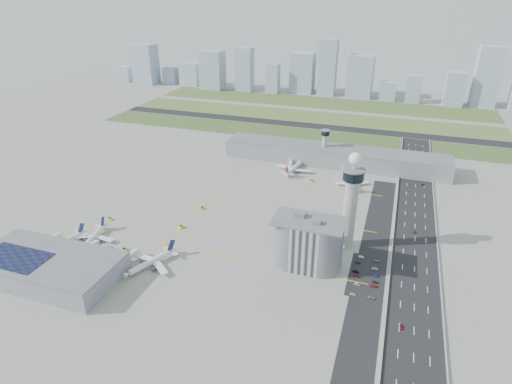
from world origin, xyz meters
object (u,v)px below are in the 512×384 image
(admin_building, at_px, (308,243))
(tug_0, at_px, (110,219))
(jet_bridge_far_1, at_px, (344,168))
(jet_bridge_near_1, at_px, (81,254))
(car_lot_3, at_px, (356,272))
(car_lot_1, at_px, (357,284))
(control_tower, at_px, (351,197))
(tug_2, at_px, (181,227))
(car_lot_2, at_px, (357,276))
(car_lot_10, at_px, (375,269))
(tug_1, at_px, (124,249))
(car_lot_11, at_px, (377,261))
(tug_3, at_px, (202,208))
(tug_5, at_px, (344,177))
(car_hw_0, at_px, (401,327))
(car_lot_6, at_px, (372,298))
(car_lot_9, at_px, (376,276))
(car_lot_5, at_px, (361,257))
(jet_bridge_far_0, at_px, (291,162))
(car_hw_1, at_px, (414,232))
(airplane_far_a, at_px, (295,165))
(airplane_near_c, at_px, (149,259))
(car_hw_2, at_px, (423,185))
(car_lot_7, at_px, (374,286))
(car_lot_4, at_px, (358,262))
(car_lot_0, at_px, (353,294))
(airplane_near_a, at_px, (62,240))
(jet_bridge_near_2, at_px, (122,263))
(secondary_tower, at_px, (325,143))
(airplane_near_b, at_px, (92,235))
(airplane_far_b, at_px, (352,180))
(tug_4, at_px, (312,180))
(car_lot_8, at_px, (375,282))
(jet_bridge_near_0, at_px, (42,246))
(car_hw_4, at_px, (407,159))

(admin_building, relative_size, tug_0, 12.55)
(jet_bridge_far_1, distance_m, tug_0, 207.92)
(jet_bridge_near_1, height_order, car_lot_3, jet_bridge_near_1)
(tug_0, xyz_separation_m, car_lot_1, (179.92, -18.46, -0.36))
(control_tower, height_order, tug_2, control_tower)
(tug_0, height_order, car_lot_2, tug_0)
(control_tower, xyz_separation_m, car_lot_10, (20.21, -22.00, -34.48))
(tug_1, xyz_separation_m, car_lot_2, (145.69, 20.34, -0.45))
(tug_2, distance_m, car_lot_11, 134.11)
(tug_3, xyz_separation_m, tug_5, (94.22, 93.50, 0.11))
(admin_building, height_order, car_hw_0, admin_building)
(car_lot_6, relative_size, car_lot_9, 1.28)
(tug_5, bearing_deg, car_lot_5, 130.46)
(jet_bridge_far_0, bearing_deg, car_hw_1, 40.24)
(airplane_far_a, bearing_deg, tug_0, 151.24)
(airplane_near_c, xyz_separation_m, tug_2, (-3.75, 47.08, -4.29))
(tug_1, height_order, car_hw_2, tug_1)
(car_lot_7, bearing_deg, jet_bridge_far_0, 26.97)
(car_lot_5, bearing_deg, car_lot_2, -177.41)
(jet_bridge_near_1, distance_m, car_lot_3, 169.75)
(admin_building, height_order, car_lot_4, admin_building)
(tug_3, xyz_separation_m, car_lot_0, (122.16, -65.07, -0.38))
(airplane_near_a, distance_m, car_hw_0, 212.47)
(airplane_near_a, relative_size, jet_bridge_near_2, 2.46)
(secondary_tower, xyz_separation_m, airplane_near_c, (-67.29, -205.08, -13.46))
(airplane_near_b, xyz_separation_m, car_lot_10, (180.79, 28.60, -4.37))
(car_lot_11, bearing_deg, tug_3, 68.05)
(control_tower, height_order, airplane_far_b, control_tower)
(jet_bridge_near_2, distance_m, car_lot_4, 143.91)
(airplane_far_a, xyz_separation_m, tug_4, (19.83, -18.24, -4.66))
(airplane_near_a, relative_size, car_lot_2, 8.58)
(admin_building, relative_size, car_lot_8, 11.26)
(tug_0, xyz_separation_m, tug_3, (56.43, 37.16, -0.05))
(car_lot_4, bearing_deg, jet_bridge_near_1, 106.84)
(airplane_near_a, xyz_separation_m, jet_bridge_near_0, (-9.49, -7.27, -1.98))
(airplane_near_b, distance_m, airplane_near_c, 52.79)
(admin_building, relative_size, jet_bridge_far_0, 3.00)
(tug_5, distance_m, car_lot_0, 161.02)
(tug_4, bearing_deg, car_lot_5, -50.06)
(car_hw_0, relative_size, car_hw_4, 0.95)
(tug_1, bearing_deg, car_lot_1, 165.43)
(tug_0, xyz_separation_m, car_hw_4, (202.80, 194.64, -0.33))
(airplane_near_b, bearing_deg, admin_building, 88.58)
(tug_5, bearing_deg, airplane_near_b, 75.22)
(airplane_near_a, xyz_separation_m, car_lot_8, (197.09, 26.52, -4.19))
(car_lot_5, relative_size, car_hw_4, 0.90)
(airplane_near_b, bearing_deg, secondary_tower, 138.62)
(tug_1, height_order, car_lot_2, tug_1)
(car_lot_2, bearing_deg, secondary_tower, 12.74)
(car_lot_4, xyz_separation_m, car_lot_8, (11.69, -16.29, 0.02))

